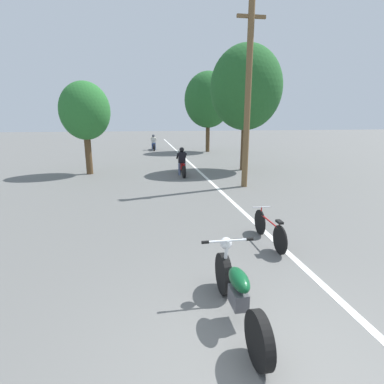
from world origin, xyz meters
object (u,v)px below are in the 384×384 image
roadside_tree_right_near (246,88)px  motorcycle_foreground (237,293)px  utility_pole (248,97)px  roadside_tree_right_far (208,100)px  roadside_tree_left (85,112)px  bicycle_parked (269,229)px  motorcycle_rider_far (154,144)px  motorcycle_rider_lead (182,165)px

roadside_tree_right_near → motorcycle_foreground: size_ratio=2.92×
utility_pole → roadside_tree_right_far: 12.91m
roadside_tree_right_near → roadside_tree_left: roadside_tree_right_near is taller
utility_pole → bicycle_parked: size_ratio=4.06×
roadside_tree_right_near → roadside_tree_right_far: size_ratio=1.01×
roadside_tree_left → motorcycle_rider_far: bearing=71.2°
motorcycle_foreground → motorcycle_rider_far: motorcycle_rider_far is taller
utility_pole → roadside_tree_left: (-6.78, 4.03, -0.51)m
motorcycle_foreground → motorcycle_rider_far: (-0.16, 22.98, 0.08)m
roadside_tree_right_near → motorcycle_rider_lead: 5.19m
roadside_tree_right_near → motorcycle_rider_far: bearing=111.6°
motorcycle_rider_lead → bicycle_parked: motorcycle_rider_lead is taller
roadside_tree_left → utility_pole: bearing=-30.7°
motorcycle_rider_lead → roadside_tree_right_far: bearing=70.5°
utility_pole → roadside_tree_right_near: 4.14m
utility_pole → roadside_tree_left: utility_pole is taller
motorcycle_rider_lead → motorcycle_rider_far: 11.98m
roadside_tree_right_far → motorcycle_foreground: bearing=-101.4°
roadside_tree_right_near → roadside_tree_left: 8.15m
utility_pole → roadside_tree_right_near: (1.28, 3.88, 0.67)m
roadside_tree_right_near → bicycle_parked: (-2.65, -9.51, -3.91)m
bicycle_parked → roadside_tree_left: bearing=119.3°
roadside_tree_right_near → bicycle_parked: bearing=-105.6°
motorcycle_rider_lead → roadside_tree_right_near: bearing=14.9°
roadside_tree_left → motorcycle_rider_far: 11.77m
roadside_tree_right_far → motorcycle_foreground: roadside_tree_right_far is taller
roadside_tree_right_near → motorcycle_rider_lead: size_ratio=3.09×
roadside_tree_right_far → motorcycle_rider_far: bearing=154.6°
roadside_tree_right_far → roadside_tree_left: 11.99m
roadside_tree_right_near → motorcycle_foreground: bearing=-109.4°
roadside_tree_right_near → utility_pole: bearing=-108.2°
bicycle_parked → utility_pole: bearing=76.3°
motorcycle_rider_lead → bicycle_parked: 8.62m
roadside_tree_left → motorcycle_rider_lead: 5.34m
roadside_tree_right_near → motorcycle_rider_lead: roadside_tree_right_near is taller
motorcycle_rider_far → utility_pole: bearing=-78.3°
bicycle_parked → motorcycle_foreground: bearing=-122.4°
roadside_tree_left → motorcycle_rider_lead: size_ratio=2.17×
motorcycle_rider_lead → motorcycle_rider_far: bearing=94.2°
roadside_tree_right_near → motorcycle_rider_far: roadside_tree_right_near is taller
motorcycle_rider_lead → bicycle_parked: size_ratio=1.21×
roadside_tree_left → bicycle_parked: (5.41, -9.65, -2.73)m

